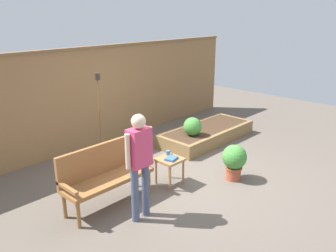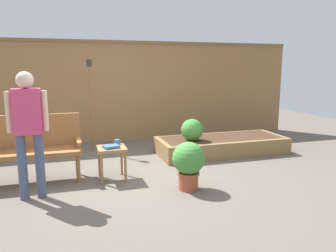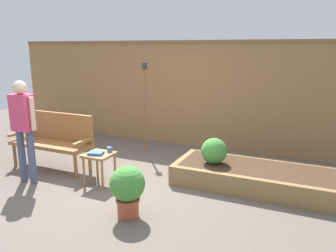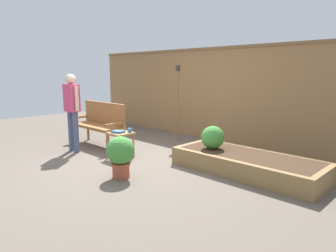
{
  "view_description": "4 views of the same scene",
  "coord_description": "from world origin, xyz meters",
  "px_view_note": "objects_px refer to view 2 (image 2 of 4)",
  "views": [
    {
      "loc": [
        -4.32,
        -3.62,
        2.84
      ],
      "look_at": [
        -0.06,
        0.43,
        0.9
      ],
      "focal_mm": 37.18,
      "sensor_mm": 36.0,
      "label": 1
    },
    {
      "loc": [
        -0.96,
        -4.48,
        1.61
      ],
      "look_at": [
        0.6,
        0.54,
        0.65
      ],
      "focal_mm": 34.9,
      "sensor_mm": 36.0,
      "label": 2
    },
    {
      "loc": [
        2.53,
        -3.84,
        2.03
      ],
      "look_at": [
        0.53,
        0.55,
        0.89
      ],
      "focal_mm": 35.9,
      "sensor_mm": 36.0,
      "label": 3
    },
    {
      "loc": [
        4.19,
        -3.32,
        1.61
      ],
      "look_at": [
        0.41,
        0.54,
        0.64
      ],
      "focal_mm": 32.81,
      "sensor_mm": 36.0,
      "label": 4
    }
  ],
  "objects_px": {
    "person_by_bench": "(28,124)",
    "potted_boxwood": "(189,162)",
    "side_table": "(112,153)",
    "tiki_torch": "(90,90)",
    "shrub_near_bench": "(192,130)",
    "garden_bench": "(28,144)",
    "book_on_table": "(111,147)",
    "cup_on_table": "(117,142)"
  },
  "relations": [
    {
      "from": "book_on_table",
      "to": "person_by_bench",
      "type": "distance_m",
      "value": 1.16
    },
    {
      "from": "cup_on_table",
      "to": "person_by_bench",
      "type": "bearing_deg",
      "value": -154.57
    },
    {
      "from": "cup_on_table",
      "to": "person_by_bench",
      "type": "xyz_separation_m",
      "value": [
        -1.13,
        -0.54,
        0.42
      ]
    },
    {
      "from": "potted_boxwood",
      "to": "book_on_table",
      "type": "bearing_deg",
      "value": 145.23
    },
    {
      "from": "potted_boxwood",
      "to": "tiki_torch",
      "type": "relative_size",
      "value": 0.37
    },
    {
      "from": "garden_bench",
      "to": "potted_boxwood",
      "type": "relative_size",
      "value": 2.23
    },
    {
      "from": "garden_bench",
      "to": "shrub_near_bench",
      "type": "distance_m",
      "value": 2.72
    },
    {
      "from": "garden_bench",
      "to": "tiki_torch",
      "type": "height_order",
      "value": "tiki_torch"
    },
    {
      "from": "garden_bench",
      "to": "side_table",
      "type": "relative_size",
      "value": 3.0
    },
    {
      "from": "person_by_bench",
      "to": "potted_boxwood",
      "type": "bearing_deg",
      "value": -8.47
    },
    {
      "from": "cup_on_table",
      "to": "shrub_near_bench",
      "type": "height_order",
      "value": "shrub_near_bench"
    },
    {
      "from": "garden_bench",
      "to": "side_table",
      "type": "height_order",
      "value": "garden_bench"
    },
    {
      "from": "potted_boxwood",
      "to": "person_by_bench",
      "type": "xyz_separation_m",
      "value": [
        -1.95,
        0.29,
        0.56
      ]
    },
    {
      "from": "side_table",
      "to": "tiki_torch",
      "type": "bearing_deg",
      "value": 94.82
    },
    {
      "from": "side_table",
      "to": "potted_boxwood",
      "type": "bearing_deg",
      "value": -37.27
    },
    {
      "from": "potted_boxwood",
      "to": "person_by_bench",
      "type": "bearing_deg",
      "value": 171.53
    },
    {
      "from": "tiki_torch",
      "to": "shrub_near_bench",
      "type": "bearing_deg",
      "value": -29.39
    },
    {
      "from": "garden_bench",
      "to": "book_on_table",
      "type": "height_order",
      "value": "garden_bench"
    },
    {
      "from": "side_table",
      "to": "cup_on_table",
      "type": "height_order",
      "value": "cup_on_table"
    },
    {
      "from": "tiki_torch",
      "to": "person_by_bench",
      "type": "bearing_deg",
      "value": -112.54
    },
    {
      "from": "garden_bench",
      "to": "book_on_table",
      "type": "xyz_separation_m",
      "value": [
        1.12,
        -0.35,
        -0.05
      ]
    },
    {
      "from": "garden_bench",
      "to": "cup_on_table",
      "type": "distance_m",
      "value": 1.24
    },
    {
      "from": "shrub_near_bench",
      "to": "garden_bench",
      "type": "bearing_deg",
      "value": -169.67
    },
    {
      "from": "book_on_table",
      "to": "shrub_near_bench",
      "type": "relative_size",
      "value": 0.53
    },
    {
      "from": "book_on_table",
      "to": "person_by_bench",
      "type": "relative_size",
      "value": 0.14
    },
    {
      "from": "cup_on_table",
      "to": "tiki_torch",
      "type": "xyz_separation_m",
      "value": [
        -0.25,
        1.6,
        0.67
      ]
    },
    {
      "from": "potted_boxwood",
      "to": "shrub_near_bench",
      "type": "distance_m",
      "value": 1.61
    },
    {
      "from": "shrub_near_bench",
      "to": "person_by_bench",
      "type": "xyz_separation_m",
      "value": [
        -2.58,
        -1.19,
        0.44
      ]
    },
    {
      "from": "side_table",
      "to": "tiki_torch",
      "type": "distance_m",
      "value": 1.91
    },
    {
      "from": "potted_boxwood",
      "to": "shrub_near_bench",
      "type": "bearing_deg",
      "value": 66.92
    },
    {
      "from": "shrub_near_bench",
      "to": "tiki_torch",
      "type": "distance_m",
      "value": 2.06
    },
    {
      "from": "book_on_table",
      "to": "person_by_bench",
      "type": "height_order",
      "value": "person_by_bench"
    },
    {
      "from": "person_by_bench",
      "to": "tiki_torch",
      "type": "bearing_deg",
      "value": 67.46
    },
    {
      "from": "side_table",
      "to": "potted_boxwood",
      "type": "xyz_separation_m",
      "value": [
        0.91,
        -0.69,
        -0.02
      ]
    },
    {
      "from": "shrub_near_bench",
      "to": "cup_on_table",
      "type": "bearing_deg",
      "value": -155.78
    },
    {
      "from": "garden_bench",
      "to": "cup_on_table",
      "type": "height_order",
      "value": "garden_bench"
    },
    {
      "from": "book_on_table",
      "to": "person_by_bench",
      "type": "xyz_separation_m",
      "value": [
        -1.02,
        -0.35,
        0.43
      ]
    },
    {
      "from": "shrub_near_bench",
      "to": "potted_boxwood",
      "type": "bearing_deg",
      "value": -113.08
    },
    {
      "from": "cup_on_table",
      "to": "tiki_torch",
      "type": "relative_size",
      "value": 0.06
    },
    {
      "from": "person_by_bench",
      "to": "shrub_near_bench",
      "type": "bearing_deg",
      "value": 24.76
    },
    {
      "from": "side_table",
      "to": "book_on_table",
      "type": "bearing_deg",
      "value": -105.72
    },
    {
      "from": "garden_bench",
      "to": "book_on_table",
      "type": "distance_m",
      "value": 1.17
    }
  ]
}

